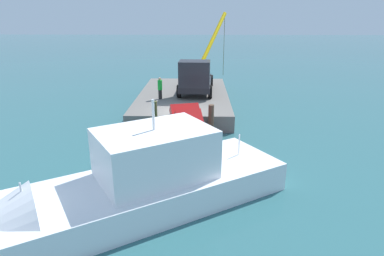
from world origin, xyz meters
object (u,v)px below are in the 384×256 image
(dock_worker, at_px, (160,88))
(moored_yacht, at_px, (95,209))
(salvaged_car, at_px, (191,137))
(crane_truck, at_px, (197,76))

(dock_worker, height_order, moored_yacht, moored_yacht)
(salvaged_car, bearing_deg, dock_worker, -159.87)
(crane_truck, relative_size, dock_worker, 6.52)
(crane_truck, distance_m, salvaged_car, 9.13)
(crane_truck, bearing_deg, salvaged_car, -1.55)
(dock_worker, relative_size, salvaged_car, 0.39)
(dock_worker, relative_size, moored_yacht, 0.12)
(dock_worker, bearing_deg, crane_truck, 125.72)
(dock_worker, distance_m, moored_yacht, 14.51)
(crane_truck, height_order, dock_worker, crane_truck)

